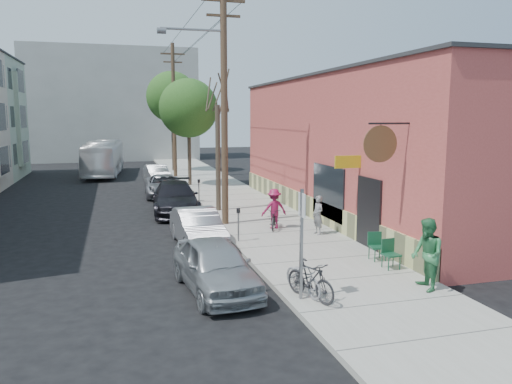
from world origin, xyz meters
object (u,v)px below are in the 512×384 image
object	(u,v)px
tree_leafy_far	(172,97)
car_3	(164,186)
cyclist	(274,209)
patio_chair_a	(378,247)
patron_green	(427,254)
parking_meter_near	(238,219)
car_0	(215,266)
patron_grey	(318,215)
sign_post	(302,234)
utility_pole_near	(223,99)
car_2	(175,198)
tree_leafy_mid	(188,108)
parked_bike_b	(303,277)
parked_bike_a	(310,280)
patio_chair_b	(391,254)
parking_meter_far	(199,187)
car_4	(157,174)
bus	(104,158)
tree_bare	(218,158)
car_1	(198,228)

from	to	relation	value
tree_leafy_far	car_3	distance (m)	14.58
tree_leafy_far	cyclist	xyz separation A→B (m)	(1.38, -23.81, -5.38)
patio_chair_a	patron_green	distance (m)	2.87
parking_meter_near	tree_leafy_far	size ratio (longest dim) A/B	0.15
cyclist	car_0	xyz separation A→B (m)	(-3.70, -6.30, -0.26)
patron_grey	patron_green	size ratio (longest dim) A/B	0.79
sign_post	tree_leafy_far	bearing A→B (deg)	89.19
patron_grey	parking_meter_near	bearing A→B (deg)	-96.88
patron_grey	utility_pole_near	bearing A→B (deg)	-144.57
patio_chair_a	car_2	size ratio (longest dim) A/B	0.17
tree_leafy_mid	parked_bike_b	distance (m)	22.24
tree_leafy_mid	parked_bike_a	size ratio (longest dim) A/B	4.21
sign_post	car_3	bearing A→B (deg)	95.10
tree_leafy_far	tree_leafy_mid	bearing A→B (deg)	-90.00
sign_post	parked_bike_b	bearing A→B (deg)	59.59
patio_chair_a	patio_chair_b	distance (m)	0.92
car_0	parking_meter_far	bearing A→B (deg)	76.88
patio_chair_a	car_2	bearing A→B (deg)	126.87
car_2	parking_meter_near	bearing A→B (deg)	-73.97
tree_leafy_far	cyclist	bearing A→B (deg)	-86.69
patron_grey	parked_bike_a	world-z (taller)	patron_grey
patron_grey	car_4	bearing A→B (deg)	-176.57
parking_meter_far	parked_bike_a	size ratio (longest dim) A/B	0.74
car_4	bus	distance (m)	7.55
tree_bare	car_0	distance (m)	11.35
tree_leafy_mid	patio_chair_b	size ratio (longest dim) A/B	8.03
parked_bike_a	car_0	distance (m)	2.66
patron_green	cyclist	xyz separation A→B (m)	(-1.60, 8.12, -0.14)
utility_pole_near	bus	distance (m)	22.56
tree_leafy_far	cyclist	size ratio (longest dim) A/B	5.08
car_4	sign_post	bearing A→B (deg)	-91.49
car_2	patron_grey	bearing A→B (deg)	-50.50
bus	parked_bike_a	bearing A→B (deg)	-74.93
patron_grey	car_1	bearing A→B (deg)	-102.20
tree_leafy_far	parked_bike_b	bearing A→B (deg)	-90.45
tree_bare	car_2	bearing A→B (deg)	167.00
patron_grey	car_2	xyz separation A→B (m)	(-4.75, 6.56, -0.15)
patron_green	bus	size ratio (longest dim) A/B	0.19
tree_leafy_far	parking_meter_far	bearing A→B (deg)	-91.89
parked_bike_a	car_3	xyz separation A→B (m)	(-1.86, 18.50, -0.01)
tree_leafy_mid	patron_green	size ratio (longest dim) A/B	3.67
tree_leafy_far	car_4	distance (m)	9.48
cyclist	car_4	xyz separation A→B (m)	(-3.38, 16.49, -0.31)
utility_pole_near	patio_chair_b	distance (m)	9.73
tree_leafy_mid	car_0	world-z (taller)	tree_leafy_mid
parking_meter_far	parked_bike_a	xyz separation A→B (m)	(0.31, -15.09, -0.33)
sign_post	utility_pole_near	distance (m)	9.98
parking_meter_near	parking_meter_far	distance (m)	8.85
tree_leafy_far	patron_green	bearing A→B (deg)	-84.67
parking_meter_far	tree_leafy_mid	size ratio (longest dim) A/B	0.18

